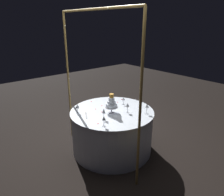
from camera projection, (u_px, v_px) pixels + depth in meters
The scene contains 22 objects.
ground_plane at pixel (112, 149), 3.87m from camera, with size 12.00×12.00×0.00m, color black.
decorative_arch at pixel (97, 70), 3.16m from camera, with size 1.86×0.06×2.39m.
main_table at pixel (112, 130), 3.74m from camera, with size 1.45×1.45×0.76m.
tiered_cake at pixel (111, 103), 3.49m from camera, with size 0.22×0.22×0.33m.
wine_glass_0 at pixel (147, 106), 3.46m from camera, with size 0.06×0.06×0.17m.
wine_glass_1 at pixel (123, 99), 3.86m from camera, with size 0.06×0.06×0.14m.
wine_glass_2 at pixel (104, 119), 3.04m from camera, with size 0.06×0.06×0.16m.
wine_glass_3 at pixel (77, 106), 3.49m from camera, with size 0.07×0.07×0.16m.
wine_glass_4 at pixel (128, 105), 3.51m from camera, with size 0.06×0.06×0.17m.
wine_glass_5 at pixel (104, 111), 3.27m from camera, with size 0.06×0.06×0.18m.
wine_glass_6 at pixel (111, 97), 3.96m from camera, with size 0.06×0.06×0.16m.
cake_knife at pixel (86, 114), 3.48m from camera, with size 0.27×0.17×0.01m.
rose_petal_0 at pixel (96, 109), 3.68m from camera, with size 0.03×0.02×0.00m, color red.
rose_petal_1 at pixel (107, 107), 3.79m from camera, with size 0.04×0.03×0.00m, color red.
rose_petal_2 at pixel (91, 101), 4.03m from camera, with size 0.03×0.02×0.00m, color red.
rose_petal_3 at pixel (112, 106), 3.81m from camera, with size 0.04×0.03×0.00m, color red.
rose_petal_4 at pixel (102, 106), 3.83m from camera, with size 0.03×0.02×0.00m, color red.
rose_petal_5 at pixel (102, 112), 3.56m from camera, with size 0.03×0.02×0.00m, color red.
rose_petal_6 at pixel (117, 102), 3.99m from camera, with size 0.03×0.02×0.00m, color red.
rose_petal_7 at pixel (122, 99), 4.14m from camera, with size 0.04×0.03×0.00m, color red.
rose_petal_8 at pixel (98, 124), 3.15m from camera, with size 0.03×0.02×0.00m, color red.
rose_petal_9 at pixel (139, 118), 3.32m from camera, with size 0.03×0.02×0.00m, color red.
Camera 1 is at (-2.53, 2.14, 2.21)m, focal length 33.49 mm.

